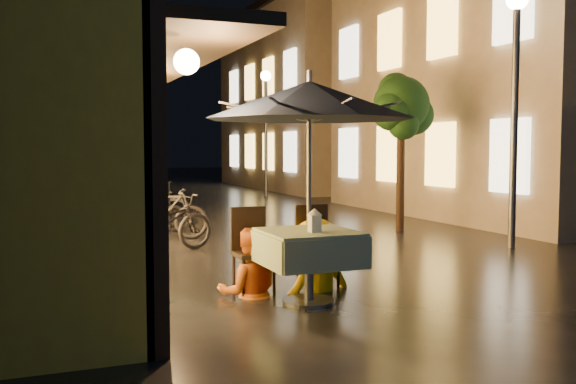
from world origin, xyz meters
name	(u,v)px	position (x,y,z in m)	size (l,w,h in m)	color
ground	(427,286)	(0.00, 0.00, 0.00)	(90.00, 90.00, 0.00)	black
east_building_near	(533,78)	(7.49, 6.50, 3.41)	(7.30, 9.30, 6.80)	tan
east_building_far	(334,99)	(7.49, 18.00, 3.66)	(7.30, 10.30, 7.30)	tan
street_tree	(402,108)	(2.41, 4.51, 2.42)	(1.43, 1.20, 3.15)	black
streetlamp_near	(516,70)	(3.00, 2.00, 2.92)	(0.36, 0.36, 4.23)	#59595E
streetlamp_far	(266,110)	(3.00, 14.00, 2.92)	(0.36, 0.36, 4.23)	#59595E
cafe_table	(309,249)	(-1.64, -0.24, 0.59)	(0.99, 0.99, 0.78)	#59595E
patio_umbrella	(309,101)	(-1.64, -0.24, 2.15)	(2.23, 2.23, 2.46)	#59595E
cafe_chair_left	(251,245)	(-2.04, 0.50, 0.54)	(0.42, 0.42, 0.97)	black
cafe_chair_right	(315,242)	(-1.24, 0.50, 0.54)	(0.42, 0.42, 0.97)	black
table_lantern	(315,219)	(-1.64, -0.38, 0.92)	(0.16, 0.16, 0.25)	white
person_orange	(249,229)	(-2.12, 0.36, 0.74)	(0.72, 0.56, 1.49)	#D45F1B
person_yellow	(316,221)	(-1.30, 0.33, 0.81)	(1.04, 0.60, 1.61)	#FFC400
bicycle_0	(162,223)	(-2.48, 3.63, 0.46)	(0.61, 1.76, 0.92)	black
bicycle_1	(164,213)	(-2.17, 5.10, 0.48)	(0.45, 1.59, 0.96)	black
bicycle_2	(147,212)	(-2.30, 6.06, 0.41)	(0.54, 1.54, 0.81)	black
bicycle_3	(119,202)	(-2.75, 6.83, 0.55)	(0.52, 1.83, 1.10)	black
bicycle_4	(146,204)	(-2.17, 7.04, 0.47)	(0.63, 1.80, 0.94)	black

